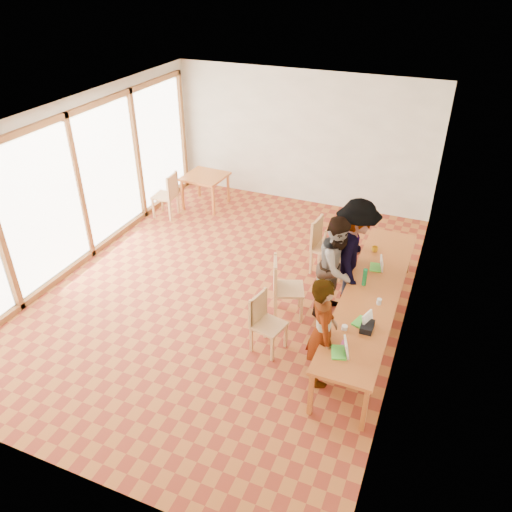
% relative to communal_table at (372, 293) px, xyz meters
% --- Properties ---
extents(ground, '(8.00, 8.00, 0.00)m').
position_rel_communal_table_xyz_m(ground, '(-2.50, 0.19, -0.70)').
color(ground, '#A35827').
rests_on(ground, ground).
extents(wall_back, '(6.00, 0.10, 3.00)m').
position_rel_communal_table_xyz_m(wall_back, '(-2.50, 4.19, 0.80)').
color(wall_back, silver).
rests_on(wall_back, ground).
extents(wall_front, '(6.00, 0.10, 3.00)m').
position_rel_communal_table_xyz_m(wall_front, '(-2.50, -3.81, 0.80)').
color(wall_front, silver).
rests_on(wall_front, ground).
extents(wall_right, '(0.10, 8.00, 3.00)m').
position_rel_communal_table_xyz_m(wall_right, '(0.50, 0.19, 0.80)').
color(wall_right, silver).
rests_on(wall_right, ground).
extents(window_wall, '(0.10, 8.00, 3.00)m').
position_rel_communal_table_xyz_m(window_wall, '(-5.46, 0.19, 0.80)').
color(window_wall, white).
rests_on(window_wall, ground).
extents(ceiling, '(6.00, 8.00, 0.04)m').
position_rel_communal_table_xyz_m(ceiling, '(-2.50, 0.19, 2.32)').
color(ceiling, white).
rests_on(ceiling, wall_back).
extents(communal_table, '(0.80, 4.00, 0.75)m').
position_rel_communal_table_xyz_m(communal_table, '(0.00, 0.00, 0.00)').
color(communal_table, '#BD642A').
rests_on(communal_table, ground).
extents(side_table, '(0.90, 0.90, 0.75)m').
position_rel_communal_table_xyz_m(side_table, '(-4.41, 3.06, -0.03)').
color(side_table, '#BD642A').
rests_on(side_table, ground).
extents(chair_near, '(0.51, 0.51, 0.49)m').
position_rel_communal_table_xyz_m(chair_near, '(-1.37, -0.98, -0.14)').
color(chair_near, tan).
rests_on(chair_near, ground).
extents(chair_mid, '(0.62, 0.62, 0.55)m').
position_rel_communal_table_xyz_m(chair_mid, '(-1.39, -0.13, -0.07)').
color(chair_mid, tan).
rests_on(chair_mid, ground).
extents(chair_far, '(0.53, 0.53, 0.55)m').
position_rel_communal_table_xyz_m(chair_far, '(-1.18, 1.40, -0.07)').
color(chair_far, tan).
rests_on(chair_far, ground).
extents(chair_empty, '(0.44, 0.44, 0.44)m').
position_rel_communal_table_xyz_m(chair_empty, '(-1.01, 1.28, -0.20)').
color(chair_empty, tan).
rests_on(chair_empty, ground).
extents(chair_spare, '(0.50, 0.50, 0.54)m').
position_rel_communal_table_xyz_m(chair_spare, '(-4.89, 2.25, -0.08)').
color(chair_spare, tan).
rests_on(chair_spare, ground).
extents(person_near, '(0.60, 0.71, 1.64)m').
position_rel_communal_table_xyz_m(person_near, '(-0.41, -1.28, 0.12)').
color(person_near, gray).
rests_on(person_near, ground).
extents(person_mid, '(0.89, 1.01, 1.72)m').
position_rel_communal_table_xyz_m(person_mid, '(-0.62, 0.28, 0.16)').
color(person_mid, gray).
rests_on(person_mid, ground).
extents(person_far, '(0.87, 1.31, 1.89)m').
position_rel_communal_table_xyz_m(person_far, '(-0.43, 0.62, 0.24)').
color(person_far, gray).
rests_on(person_far, ground).
extents(laptop_near, '(0.29, 0.30, 0.22)m').
position_rel_communal_table_xyz_m(laptop_near, '(-0.08, -1.51, 0.11)').
color(laptop_near, '#4AC83C').
rests_on(laptop_near, communal_table).
extents(laptop_mid, '(0.28, 0.30, 0.21)m').
position_rel_communal_table_xyz_m(laptop_mid, '(0.05, -0.83, 0.10)').
color(laptop_mid, '#4AC83C').
rests_on(laptop_mid, communal_table).
extents(laptop_far, '(0.25, 0.27, 0.21)m').
position_rel_communal_table_xyz_m(laptop_far, '(-0.04, 0.66, 0.10)').
color(laptop_far, '#4AC83C').
rests_on(laptop_far, communal_table).
extents(yellow_mug, '(0.12, 0.12, 0.09)m').
position_rel_communal_table_xyz_m(yellow_mug, '(-0.19, 1.16, 0.09)').
color(yellow_mug, '#C0830C').
rests_on(yellow_mug, communal_table).
extents(green_bottle, '(0.07, 0.07, 0.28)m').
position_rel_communal_table_xyz_m(green_bottle, '(-0.15, 0.11, 0.19)').
color(green_bottle, '#116F35').
rests_on(green_bottle, communal_table).
extents(clear_glass, '(0.07, 0.07, 0.09)m').
position_rel_communal_table_xyz_m(clear_glass, '(0.15, -0.29, 0.09)').
color(clear_glass, silver).
rests_on(clear_glass, communal_table).
extents(condiment_cup, '(0.08, 0.08, 0.06)m').
position_rel_communal_table_xyz_m(condiment_cup, '(-0.17, -1.03, 0.08)').
color(condiment_cup, white).
rests_on(condiment_cup, communal_table).
extents(pink_phone, '(0.05, 0.10, 0.01)m').
position_rel_communal_table_xyz_m(pink_phone, '(-0.12, -1.31, 0.05)').
color(pink_phone, '#B83777').
rests_on(pink_phone, communal_table).
extents(black_pouch, '(0.16, 0.26, 0.09)m').
position_rel_communal_table_xyz_m(black_pouch, '(0.11, -0.92, 0.09)').
color(black_pouch, black).
rests_on(black_pouch, communal_table).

